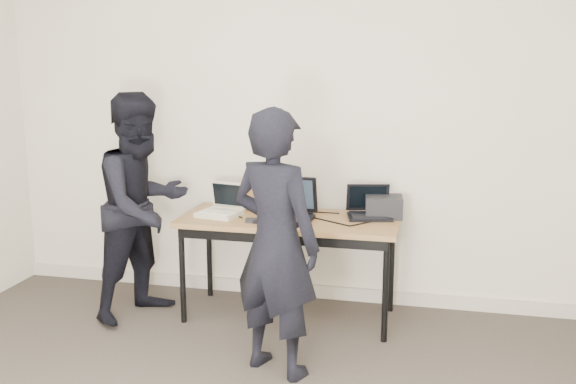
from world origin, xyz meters
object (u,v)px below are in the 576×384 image
(laptop_beige, at_px, (222,209))
(equipment_box, at_px, (384,206))
(desk, at_px, (289,227))
(person_typist, at_px, (275,243))
(leather_satchel, at_px, (272,192))
(person_observer, at_px, (143,206))
(laptop_center, at_px, (287,210))
(laptop_right, at_px, (369,210))

(laptop_beige, xyz_separation_m, equipment_box, (1.11, 0.21, 0.03))
(desk, distance_m, equipment_box, 0.67)
(equipment_box, bearing_deg, person_typist, -118.45)
(laptop_beige, bearing_deg, leather_satchel, 50.85)
(desk, relative_size, person_observer, 0.95)
(leather_satchel, bearing_deg, person_typist, -83.29)
(laptop_center, bearing_deg, person_typist, -78.98)
(equipment_box, bearing_deg, leather_satchel, 177.47)
(laptop_right, height_order, person_observer, person_observer)
(person_typist, bearing_deg, laptop_center, -59.62)
(laptop_center, distance_m, leather_satchel, 0.30)
(laptop_beige, xyz_separation_m, person_observer, (-0.52, -0.15, 0.02))
(desk, bearing_deg, leather_satchel, 128.50)
(laptop_beige, bearing_deg, person_typist, -40.85)
(equipment_box, relative_size, person_typist, 0.16)
(laptop_beige, height_order, leather_satchel, leather_satchel)
(laptop_right, bearing_deg, person_observer, 179.75)
(desk, relative_size, laptop_center, 3.95)
(laptop_center, xyz_separation_m, equipment_box, (0.64, 0.20, 0.01))
(laptop_beige, relative_size, laptop_center, 0.85)
(laptop_center, height_order, equipment_box, laptop_center)
(laptop_beige, distance_m, leather_satchel, 0.40)
(laptop_center, bearing_deg, laptop_right, 21.43)
(equipment_box, bearing_deg, person_observer, -167.77)
(equipment_box, bearing_deg, laptop_center, -162.39)
(laptop_center, relative_size, equipment_box, 1.52)
(laptop_beige, xyz_separation_m, laptop_center, (0.47, 0.00, 0.02))
(leather_satchel, bearing_deg, equipment_box, -11.22)
(person_observer, bearing_deg, laptop_beige, -49.05)
(laptop_beige, distance_m, person_typist, 0.97)
(laptop_right, bearing_deg, laptop_beige, 177.81)
(laptop_center, bearing_deg, leather_satchel, 128.37)
(laptop_right, height_order, equipment_box, laptop_right)
(desk, height_order, person_observer, person_observer)
(laptop_right, bearing_deg, desk, -174.75)
(laptop_center, height_order, person_typist, person_typist)
(desk, relative_size, leather_satchel, 3.93)
(laptop_beige, height_order, laptop_center, laptop_center)
(laptop_beige, distance_m, laptop_center, 0.47)
(desk, relative_size, laptop_beige, 4.64)
(person_observer, bearing_deg, laptop_right, -52.71)
(desk, xyz_separation_m, equipment_box, (0.63, 0.19, 0.13))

